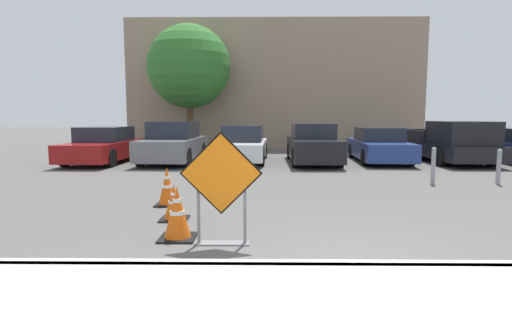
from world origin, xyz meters
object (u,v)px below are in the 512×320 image
(parked_car_fourth, at_px, (313,145))
(parked_car_fifth, at_px, (379,146))
(road_closed_sign, at_px, (221,183))
(traffic_cone_third, at_px, (167,187))
(bollard_second, at_px, (499,166))
(traffic_cone_nearest, at_px, (177,213))
(parked_car_third, at_px, (243,145))
(traffic_cone_second, at_px, (174,203))
(pickup_truck, at_px, (450,144))
(bollard_nearest, at_px, (433,165))
(parked_car_second, at_px, (173,144))
(parked_car_nearest, at_px, (104,146))

(parked_car_fourth, relative_size, parked_car_fifth, 0.95)
(road_closed_sign, distance_m, traffic_cone_third, 2.88)
(parked_car_fourth, xyz_separation_m, bollard_second, (4.31, -4.76, -0.21))
(road_closed_sign, relative_size, parked_car_fifth, 0.34)
(road_closed_sign, distance_m, bollard_second, 8.54)
(bollard_second, bearing_deg, traffic_cone_nearest, -147.48)
(parked_car_third, distance_m, parked_car_fourth, 2.72)
(parked_car_fourth, xyz_separation_m, parked_car_fifth, (2.69, 0.58, -0.08))
(traffic_cone_second, bearing_deg, bollard_second, 25.46)
(road_closed_sign, xyz_separation_m, traffic_cone_third, (-1.35, 2.50, -0.51))
(pickup_truck, bearing_deg, traffic_cone_second, 44.06)
(traffic_cone_nearest, relative_size, bollard_nearest, 0.79)
(traffic_cone_third, xyz_separation_m, parked_car_third, (1.21, 7.77, 0.28))
(parked_car_third, distance_m, pickup_truck, 8.08)
(traffic_cone_second, relative_size, parked_car_second, 0.14)
(traffic_cone_second, distance_m, bollard_second, 8.66)
(parked_car_third, bearing_deg, traffic_cone_nearest, 89.59)
(parked_car_second, bearing_deg, bollard_second, 156.55)
(traffic_cone_second, bearing_deg, bollard_nearest, 31.43)
(parked_car_third, height_order, pickup_truck, pickup_truck)
(road_closed_sign, distance_m, parked_car_third, 10.27)
(parked_car_fifth, height_order, bollard_second, parked_car_fifth)
(pickup_truck, bearing_deg, parked_car_fifth, -6.48)
(parked_car_third, xyz_separation_m, pickup_truck, (8.08, -0.12, 0.06))
(parked_car_fourth, bearing_deg, parked_car_third, -8.51)
(traffic_cone_third, relative_size, parked_car_fourth, 0.18)
(bollard_nearest, bearing_deg, parked_car_fifth, 88.80)
(traffic_cone_second, bearing_deg, traffic_cone_nearest, -75.24)
(traffic_cone_third, height_order, parked_car_fifth, parked_car_fifth)
(traffic_cone_nearest, distance_m, bollard_second, 8.93)
(parked_car_fourth, bearing_deg, pickup_truck, -176.41)
(parked_car_nearest, distance_m, pickup_truck, 13.46)
(parked_car_fourth, distance_m, bollard_nearest, 5.42)
(parked_car_second, xyz_separation_m, bollard_second, (9.69, -4.81, -0.23))
(parked_car_second, height_order, parked_car_third, parked_car_second)
(parked_car_nearest, relative_size, parked_car_second, 1.06)
(traffic_cone_second, height_order, traffic_cone_third, traffic_cone_third)
(bollard_nearest, height_order, bollard_second, bollard_nearest)
(traffic_cone_second, xyz_separation_m, parked_car_fourth, (3.51, 8.48, 0.41))
(traffic_cone_second, height_order, parked_car_fourth, parked_car_fourth)
(parked_car_third, relative_size, bollard_nearest, 4.51)
(parked_car_second, xyz_separation_m, parked_car_fourth, (5.38, -0.05, -0.02))
(road_closed_sign, distance_m, traffic_cone_second, 1.77)
(parked_car_nearest, bearing_deg, parked_car_fifth, -174.89)
(traffic_cone_third, xyz_separation_m, parked_car_fifth, (6.59, 7.93, 0.25))
(pickup_truck, bearing_deg, traffic_cone_nearest, 48.30)
(parked_car_nearest, height_order, bollard_second, parked_car_nearest)
(traffic_cone_nearest, distance_m, parked_car_second, 9.86)
(parked_car_second, height_order, parked_car_fourth, parked_car_second)
(parked_car_third, bearing_deg, parked_car_fourth, 173.73)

